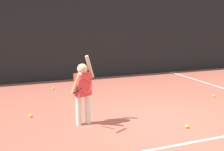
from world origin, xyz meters
The scene contains 10 objects.
ground_plane centered at (0.00, 0.00, 0.00)m, with size 20.00×20.00×0.00m, color #9E5142.
court_line_baseline centered at (0.00, -1.04, 0.00)m, with size 9.00×0.05×0.00m, color white.
back_fence_windscreen centered at (0.00, 4.68, 1.57)m, with size 13.89×0.08×3.15m, color black.
fence_post_2 centered at (0.00, 4.74, 1.65)m, with size 0.09×0.09×3.30m, color slate.
fence_post_3 centered at (3.40, 4.74, 1.65)m, with size 0.09×0.09×3.30m, color slate.
tennis_player centered at (-1.50, 0.40, 0.73)m, with size 0.53×0.77×1.35m.
tennis_ball_1 centered at (-2.45, 1.19, 0.03)m, with size 0.07×0.07×0.07m, color #CCE033.
tennis_ball_3 centered at (-1.65, 3.39, 0.03)m, with size 0.07×0.07×0.07m, color #CCE033.
tennis_ball_5 centered at (2.26, 1.07, 0.03)m, with size 0.07×0.07×0.07m, color #CCE033.
tennis_ball_6 centered at (0.28, -0.48, 0.03)m, with size 0.07×0.07×0.07m, color #CCE033.
Camera 1 is at (-2.76, -4.51, 1.99)m, focal length 43.45 mm.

